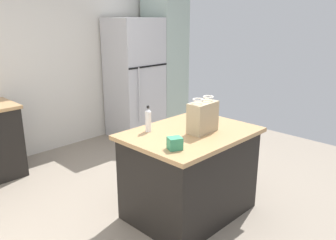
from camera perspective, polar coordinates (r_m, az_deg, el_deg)
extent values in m
plane|color=gray|center=(3.78, -0.29, -14.08)|extent=(6.17, 6.17, 0.00)
cube|color=silver|center=(5.27, -19.72, 9.60)|extent=(5.15, 0.10, 2.72)
cube|color=black|center=(3.51, 3.54, -8.94)|extent=(1.15, 0.85, 0.83)
cube|color=tan|center=(3.34, 3.68, -2.20)|extent=(1.23, 0.93, 0.04)
cube|color=#B7B7BC|center=(5.71, -5.45, 6.80)|extent=(0.80, 0.66, 1.90)
cube|color=black|center=(5.42, -3.21, 8.76)|extent=(0.78, 0.01, 0.02)
cylinder|color=#B7B7BC|center=(5.34, -4.69, 4.04)|extent=(0.02, 0.02, 0.85)
cube|color=#9EB2A8|center=(6.14, -0.48, 9.47)|extent=(0.56, 0.62, 2.30)
cube|color=tan|center=(3.28, 5.70, 0.43)|extent=(0.31, 0.17, 0.29)
torus|color=white|center=(3.18, 4.95, 3.36)|extent=(0.11, 0.11, 0.01)
torus|color=white|center=(3.29, 6.62, 3.79)|extent=(0.11, 0.11, 0.01)
cube|color=#388E66|center=(2.88, 1.12, -3.84)|extent=(0.15, 0.14, 0.10)
cylinder|color=white|center=(3.31, -3.26, -0.24)|extent=(0.06, 0.06, 0.20)
cone|color=white|center=(3.27, -3.29, 1.68)|extent=(0.05, 0.05, 0.03)
cylinder|color=black|center=(3.27, -3.30, 2.15)|extent=(0.03, 0.03, 0.02)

